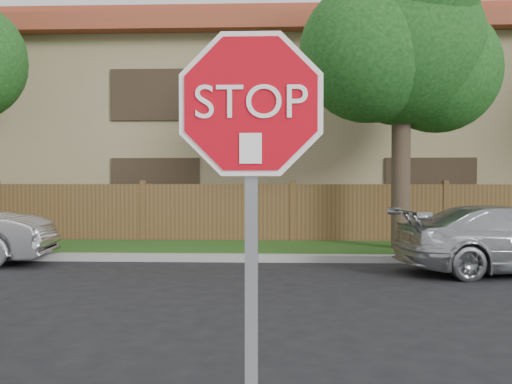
{
  "coord_description": "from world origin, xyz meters",
  "views": [
    {
      "loc": [
        -0.3,
        -4.46,
        1.79
      ],
      "look_at": [
        -0.45,
        -0.9,
        1.7
      ],
      "focal_mm": 42.0,
      "sensor_mm": 36.0,
      "label": 1
    }
  ],
  "objects": [
    {
      "name": "tree_mid",
      "position": [
        2.52,
        9.57,
        4.87
      ],
      "size": [
        4.8,
        3.9,
        7.35
      ],
      "color": "#382B21",
      "rests_on": "ground"
    },
    {
      "name": "far_curb",
      "position": [
        0.0,
        8.15,
        0.07
      ],
      "size": [
        70.0,
        0.3,
        0.15
      ],
      "primitive_type": "cube",
      "color": "gray",
      "rests_on": "ground"
    },
    {
      "name": "stop_sign",
      "position": [
        -0.45,
        -1.48,
        1.83
      ],
      "size": [
        1.01,
        0.13,
        2.55
      ],
      "color": "gray",
      "rests_on": "sidewalk_near"
    },
    {
      "name": "fence",
      "position": [
        0.0,
        11.4,
        0.8
      ],
      "size": [
        70.0,
        0.12,
        1.6
      ],
      "primitive_type": "cube",
      "color": "#53361D",
      "rests_on": "ground"
    },
    {
      "name": "apartment_building",
      "position": [
        0.0,
        17.0,
        3.53
      ],
      "size": [
        35.2,
        9.2,
        7.2
      ],
      "color": "#97895D",
      "rests_on": "ground"
    },
    {
      "name": "grass_strip",
      "position": [
        0.0,
        9.8,
        0.06
      ],
      "size": [
        70.0,
        3.0,
        0.12
      ],
      "primitive_type": "cube",
      "color": "#1E4714",
      "rests_on": "ground"
    }
  ]
}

